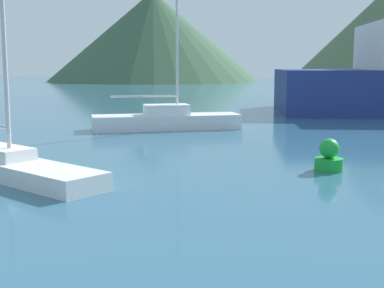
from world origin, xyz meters
name	(u,v)px	position (x,y,z in m)	size (l,w,h in m)	color
sailboat_middle	(167,119)	(-4.50, 25.87, 0.49)	(7.00, 5.16, 9.25)	silver
buoy_marker	(329,157)	(3.70, 17.84, 0.39)	(0.83, 0.83, 0.96)	green
hill_west	(153,36)	(-34.57, 97.28, 8.37)	(39.75, 39.75, 16.73)	#38563D
hill_central	(380,37)	(6.19, 111.28, 8.19)	(33.77, 33.77, 16.38)	#4C6647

